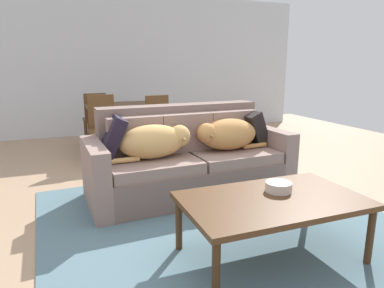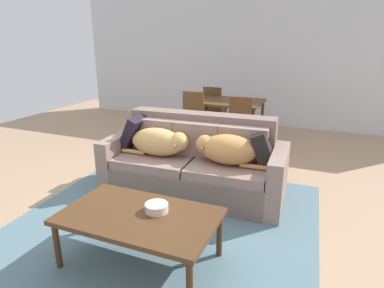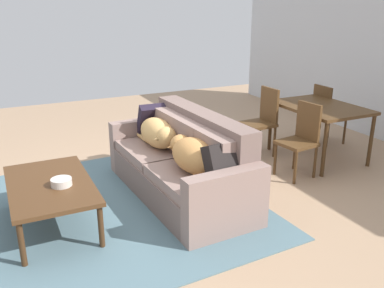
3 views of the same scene
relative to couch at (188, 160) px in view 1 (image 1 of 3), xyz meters
The scene contains 14 objects.
ground_plane 0.53m from the couch, 120.35° to the right, with size 10.00×10.00×0.00m, color tan.
back_partition 3.80m from the couch, 93.06° to the left, with size 8.00×0.12×2.70m, color silver.
area_rug 1.00m from the couch, 89.81° to the right, with size 2.97×3.09×0.01m, color slate.
couch is the anchor object (origin of this frame).
dog_on_left_cushion 0.49m from the couch, 161.98° to the right, with size 0.84×0.36×0.33m.
dog_on_right_cushion 0.50m from the couch, 10.55° to the right, with size 0.81×0.41×0.34m.
throw_pillow_by_left_arm 0.86m from the couch, behind, with size 0.12×0.46×0.46m, color black.
throw_pillow_by_right_arm 0.85m from the couch, ahead, with size 0.15×0.40×0.40m, color black.
coffee_table 1.43m from the couch, 86.24° to the right, with size 1.26×0.75×0.46m.
bowl_on_coffee_table 1.36m from the couch, 81.25° to the right, with size 0.19×0.19×0.07m, color silver.
dining_table 2.20m from the couch, 96.91° to the left, with size 1.21×0.89×0.74m.
dining_chair_near_left 1.70m from the couch, 114.41° to the left, with size 0.42×0.42×0.95m.
dining_chair_near_right 1.55m from the couch, 85.31° to the left, with size 0.45×0.45×0.92m.
dining_chair_far_left 2.78m from the couch, 104.46° to the left, with size 0.40×0.40×0.89m.
Camera 1 is at (-1.03, -2.97, 1.36)m, focal length 32.01 mm.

